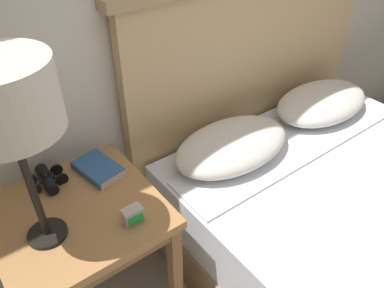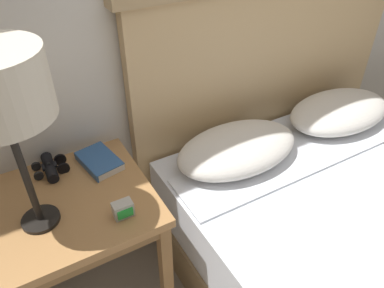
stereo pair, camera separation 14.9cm
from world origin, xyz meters
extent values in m
cube|color=#AD7A47|center=(-0.64, 0.65, 0.62)|extent=(0.58, 0.58, 0.04)
cube|color=brown|center=(-0.64, 0.65, 0.58)|extent=(0.55, 0.55, 0.05)
cube|color=olive|center=(-0.39, 0.40, 0.30)|extent=(0.04, 0.04, 0.61)
cube|color=olive|center=(-0.90, 0.91, 0.30)|extent=(0.04, 0.04, 0.61)
cube|color=olive|center=(-0.39, 0.91, 0.30)|extent=(0.04, 0.04, 0.61)
cube|color=olive|center=(0.45, -0.07, 0.12)|extent=(1.43, 1.85, 0.24)
cube|color=white|center=(0.45, 0.53, 0.52)|extent=(1.37, 0.28, 0.01)
cube|color=tan|center=(0.45, 0.88, 0.61)|extent=(1.50, 0.06, 1.22)
ellipsoid|color=silver|center=(0.11, 0.64, 0.59)|extent=(0.60, 0.36, 0.15)
ellipsoid|color=silver|center=(0.77, 0.64, 0.59)|extent=(0.60, 0.36, 0.15)
cylinder|color=black|center=(-0.76, 0.59, 0.65)|extent=(0.13, 0.13, 0.01)
cylinder|color=black|center=(-0.76, 0.59, 0.86)|extent=(0.02, 0.02, 0.41)
cylinder|color=beige|center=(-0.76, 0.59, 1.17)|extent=(0.29, 0.29, 0.20)
cube|color=silver|center=(-0.48, 0.79, 0.66)|extent=(0.15, 0.21, 0.03)
cube|color=#2D568E|center=(-0.48, 0.79, 0.67)|extent=(0.16, 0.22, 0.00)
cube|color=#2D568E|center=(-0.54, 0.78, 0.66)|extent=(0.04, 0.19, 0.03)
cylinder|color=black|center=(-0.67, 0.81, 0.66)|extent=(0.05, 0.10, 0.04)
cylinder|color=black|center=(-0.62, 0.81, 0.66)|extent=(0.05, 0.01, 0.05)
cylinder|color=black|center=(-0.72, 0.81, 0.66)|extent=(0.04, 0.01, 0.04)
cylinder|color=black|center=(-0.67, 0.87, 0.66)|extent=(0.05, 0.10, 0.04)
cylinder|color=black|center=(-0.62, 0.87, 0.66)|extent=(0.05, 0.01, 0.05)
cylinder|color=black|center=(-0.72, 0.87, 0.66)|extent=(0.04, 0.01, 0.04)
cube|color=black|center=(-0.67, 0.84, 0.67)|extent=(0.06, 0.04, 0.01)
cylinder|color=black|center=(-0.67, 0.84, 0.68)|extent=(0.02, 0.01, 0.02)
cube|color=#B7B2A8|center=(-0.50, 0.47, 0.67)|extent=(0.07, 0.04, 0.06)
cube|color=green|center=(-0.50, 0.45, 0.67)|extent=(0.06, 0.00, 0.04)
camera|label=1|loc=(-0.86, -0.35, 1.63)|focal=35.00mm
camera|label=2|loc=(-0.74, -0.43, 1.63)|focal=35.00mm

